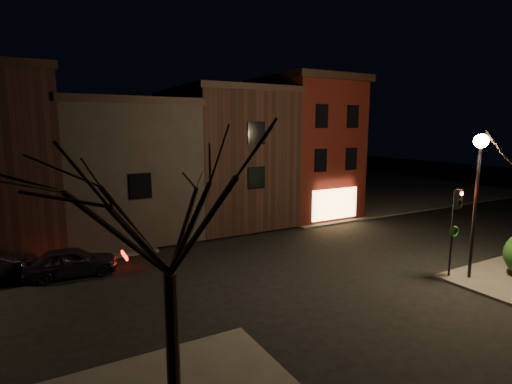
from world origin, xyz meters
TOP-DOWN VIEW (x-y plane):
  - ground at (0.00, 0.00)m, footprint 120.00×120.00m
  - sidewalk_far_right at (20.00, 20.00)m, footprint 30.00×30.00m
  - corner_building at (8.00, 9.47)m, footprint 6.50×8.50m
  - row_building_a at (1.50, 10.50)m, footprint 7.30×10.30m
  - row_building_b at (-5.75, 10.50)m, footprint 7.80×10.30m
  - street_lamp_near at (6.20, -6.00)m, footprint 0.60×0.60m
  - traffic_signal at (5.60, -5.51)m, footprint 0.58×0.38m
  - bare_tree_left at (-8.00, -7.00)m, footprint 5.60×5.60m
  - parked_car_a at (-9.56, 3.44)m, footprint 4.15×1.95m

SIDE VIEW (x-z plane):
  - ground at x=0.00m, z-range 0.00..0.00m
  - sidewalk_far_right at x=20.00m, z-range 0.00..0.12m
  - parked_car_a at x=-9.56m, z-range 0.00..1.37m
  - traffic_signal at x=5.60m, z-range 0.78..4.83m
  - row_building_b at x=-5.75m, z-range 0.13..8.53m
  - row_building_a at x=1.50m, z-range 0.13..9.53m
  - street_lamp_near at x=6.20m, z-range 1.94..8.42m
  - corner_building at x=8.00m, z-range 0.15..10.65m
  - bare_tree_left at x=-8.00m, z-range 1.68..9.18m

